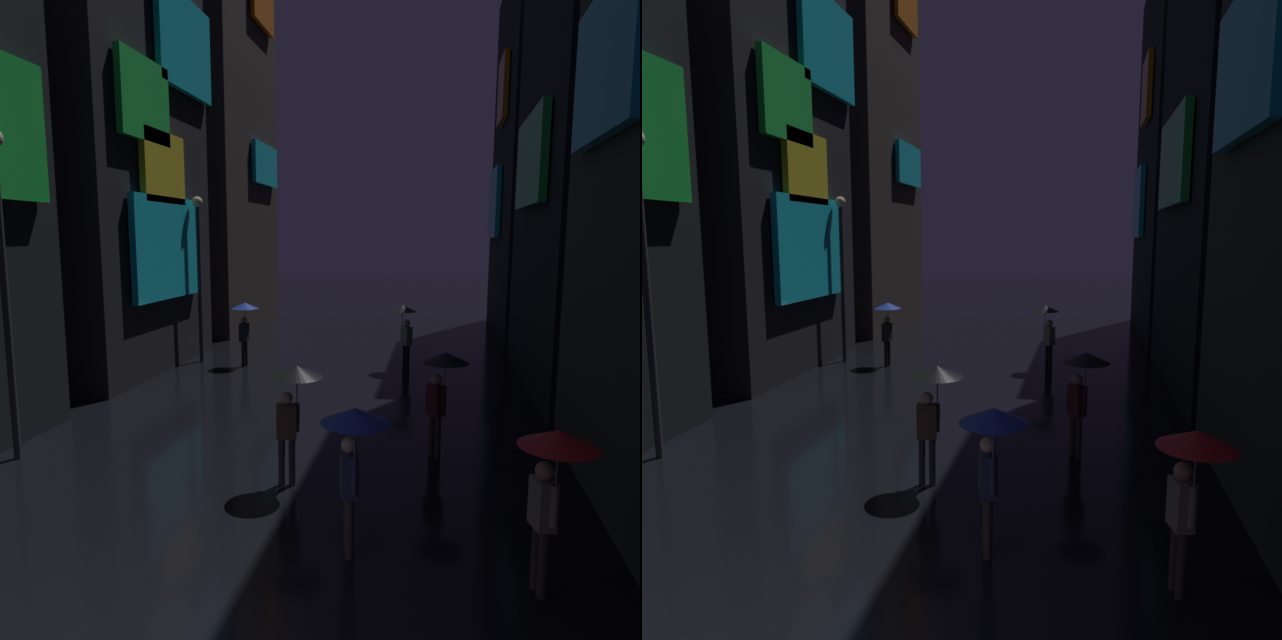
{
  "view_description": "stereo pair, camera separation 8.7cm",
  "coord_description": "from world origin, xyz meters",
  "views": [
    {
      "loc": [
        2.95,
        -4.2,
        4.29
      ],
      "look_at": [
        0.0,
        10.04,
        2.16
      ],
      "focal_mm": 32.0,
      "sensor_mm": 36.0,
      "label": 1
    },
    {
      "loc": [
        3.03,
        -4.18,
        4.29
      ],
      "look_at": [
        0.0,
        10.04,
        2.16
      ],
      "focal_mm": 32.0,
      "sensor_mm": 36.0,
      "label": 2
    }
  ],
  "objects": [
    {
      "name": "pedestrian_foreground_right_black",
      "position": [
        0.59,
        4.97,
        1.67
      ],
      "size": [
        0.9,
        0.9,
        2.12
      ],
      "color": "#2D2D38",
      "rests_on": "ground"
    },
    {
      "name": "pedestrian_midstreet_centre_blue",
      "position": [
        1.93,
        2.85,
        1.67
      ],
      "size": [
        0.9,
        0.9,
        2.12
      ],
      "color": "#38332D",
      "rests_on": "ground"
    },
    {
      "name": "streetlamp_left_far",
      "position": [
        -5.0,
        13.94,
        3.51
      ],
      "size": [
        0.36,
        0.36,
        5.62
      ],
      "color": "#2D2D33",
      "rests_on": "ground"
    },
    {
      "name": "pedestrian_midstreet_left_red",
      "position": [
        4.32,
        2.48,
        1.67
      ],
      "size": [
        0.9,
        0.9,
        2.12
      ],
      "color": "#38332D",
      "rests_on": "ground"
    },
    {
      "name": "building_right_far",
      "position": [
        7.49,
        22.21,
        7.59
      ],
      "size": [
        4.25,
        8.41,
        15.19
      ],
      "color": "black",
      "rests_on": "ground"
    },
    {
      "name": "building_left_mid",
      "position": [
        -7.46,
        12.55,
        6.97
      ],
      "size": [
        4.25,
        7.09,
        13.93
      ],
      "color": "black",
      "rests_on": "ground"
    },
    {
      "name": "streetlamp_left_near",
      "position": [
        -5.0,
        5.02,
        3.84
      ],
      "size": [
        0.36,
        0.36,
        6.24
      ],
      "color": "#2D2D33",
      "rests_on": "ground"
    },
    {
      "name": "building_right_mid",
      "position": [
        7.49,
        12.98,
        8.89
      ],
      "size": [
        4.25,
        7.97,
        17.78
      ],
      "color": "black",
      "rests_on": "ground"
    },
    {
      "name": "building_left_far",
      "position": [
        -7.49,
        21.75,
        10.92
      ],
      "size": [
        4.25,
        7.49,
        21.84
      ],
      "color": "#2D2826",
      "rests_on": "ground"
    },
    {
      "name": "pedestrian_near_crossing_black",
      "position": [
        1.92,
        14.05,
        1.67
      ],
      "size": [
        0.9,
        0.9,
        2.12
      ],
      "color": "black",
      "rests_on": "ground"
    },
    {
      "name": "pedestrian_far_right_black",
      "position": [
        3.08,
        6.69,
        1.67
      ],
      "size": [
        0.9,
        0.9,
        2.12
      ],
      "color": "#38332D",
      "rests_on": "ground"
    },
    {
      "name": "pedestrian_foreground_left_blue",
      "position": [
        -3.31,
        13.67,
        1.67
      ],
      "size": [
        0.9,
        0.9,
        2.12
      ],
      "color": "black",
      "rests_on": "ground"
    }
  ]
}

